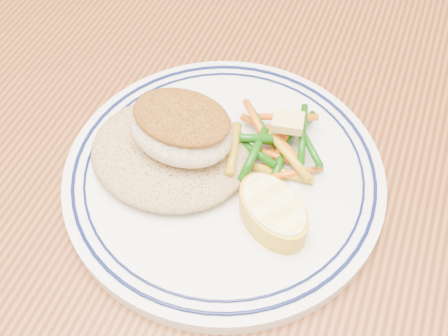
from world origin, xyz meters
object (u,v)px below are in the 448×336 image
fish_fillet (181,128)px  lemon_wedge (273,212)px  vegetable_pile (272,143)px  dining_table (199,194)px  rice_pilaf (170,150)px  plate (224,175)px

fish_fillet → lemon_wedge: bearing=-19.2°
lemon_wedge → vegetable_pile: bearing=108.8°
dining_table → rice_pilaf: 0.13m
fish_fillet → plate: bearing=1.9°
fish_fillet → vegetable_pile: bearing=26.8°
plate → lemon_wedge: size_ratio=3.15×
lemon_wedge → fish_fillet: bearing=160.8°
dining_table → lemon_wedge: 0.18m
dining_table → rice_pilaf: size_ratio=10.69×
rice_pilaf → lemon_wedge: (0.10, -0.03, 0.00)m
dining_table → vegetable_pile: vegetable_pile is taller
rice_pilaf → lemon_wedge: same height
rice_pilaf → fish_fillet: size_ratio=1.51×
dining_table → lemon_wedge: bearing=-36.3°
dining_table → vegetable_pile: 0.15m
plate → dining_table: bearing=138.5°
fish_fillet → vegetable_pile: 0.08m
fish_fillet → vegetable_pile: (0.07, 0.03, -0.03)m
rice_pilaf → fish_fillet: fish_fillet is taller
dining_table → fish_fillet: size_ratio=16.14×
plate → rice_pilaf: 0.05m
plate → lemon_wedge: bearing=-31.4°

